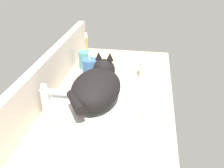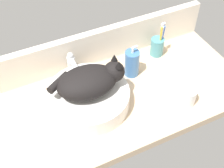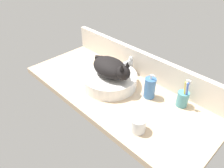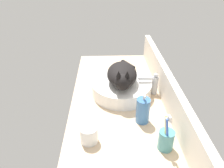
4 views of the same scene
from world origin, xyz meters
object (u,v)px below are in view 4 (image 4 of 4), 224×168
(sink_basin, at_px, (122,88))
(water_glass, at_px, (89,135))
(toothbrush_cup, at_px, (166,139))
(faucet, at_px, (153,83))
(soap_dispenser, at_px, (143,110))
(cat, at_px, (122,75))

(sink_basin, bearing_deg, water_glass, -24.14)
(toothbrush_cup, bearing_deg, faucet, 176.13)
(faucet, bearing_deg, sink_basin, -90.22)
(toothbrush_cup, bearing_deg, water_glass, -99.25)
(sink_basin, height_order, soap_dispenser, soap_dispenser)
(cat, xyz_separation_m, faucet, (-0.01, 0.18, -0.06))
(cat, height_order, water_glass, cat)
(sink_basin, xyz_separation_m, soap_dispenser, (0.25, 0.09, 0.03))
(faucet, bearing_deg, soap_dispenser, -21.49)
(soap_dispenser, xyz_separation_m, water_glass, (0.13, -0.26, -0.03))
(cat, relative_size, soap_dispenser, 1.97)
(toothbrush_cup, bearing_deg, soap_dispenser, -158.90)
(faucet, height_order, toothbrush_cup, toothbrush_cup)
(cat, distance_m, toothbrush_cup, 0.46)
(sink_basin, xyz_separation_m, water_glass, (0.38, -0.17, -0.01))
(cat, relative_size, faucet, 2.37)
(faucet, relative_size, toothbrush_cup, 0.73)
(soap_dispenser, bearing_deg, faucet, 158.51)
(cat, height_order, faucet, cat)
(faucet, relative_size, soap_dispenser, 0.83)
(soap_dispenser, relative_size, water_glass, 2.07)
(toothbrush_cup, xyz_separation_m, water_glass, (-0.05, -0.33, -0.02))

